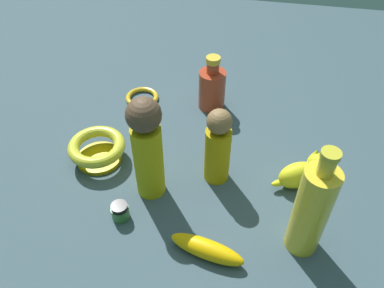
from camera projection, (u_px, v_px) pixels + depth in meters
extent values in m
plane|color=#384C56|center=(192.00, 163.00, 0.96)|extent=(2.00, 2.00, 0.00)
cylinder|color=#376D31|center=(120.00, 213.00, 0.83)|extent=(0.04, 0.04, 0.03)
cylinder|color=gold|center=(120.00, 209.00, 0.82)|extent=(0.03, 0.03, 0.00)
cylinder|color=black|center=(119.00, 207.00, 0.82)|extent=(0.04, 0.04, 0.01)
torus|color=gold|center=(142.00, 97.00, 1.15)|extent=(0.10, 0.10, 0.01)
cylinder|color=#BBAB10|center=(149.00, 161.00, 0.84)|extent=(0.08, 0.08, 0.19)
sphere|color=brown|center=(144.00, 115.00, 0.75)|extent=(0.07, 0.07, 0.07)
ellipsoid|color=yellow|center=(298.00, 175.00, 0.89)|extent=(0.11, 0.09, 0.07)
sphere|color=yellow|center=(317.00, 163.00, 0.87)|extent=(0.04, 0.04, 0.04)
cone|color=yellow|center=(316.00, 153.00, 0.87)|extent=(0.02, 0.02, 0.02)
cone|color=yellow|center=(322.00, 161.00, 0.85)|extent=(0.02, 0.02, 0.02)
ellipsoid|color=yellow|center=(280.00, 183.00, 0.89)|extent=(0.05, 0.03, 0.02)
cylinder|color=#AE3B22|center=(212.00, 90.00, 1.09)|extent=(0.08, 0.08, 0.11)
cylinder|color=#AE3B22|center=(213.00, 68.00, 1.04)|extent=(0.03, 0.03, 0.03)
cylinder|color=gold|center=(213.00, 60.00, 1.02)|extent=(0.04, 0.04, 0.02)
cylinder|color=#B4960B|center=(217.00, 155.00, 0.88)|extent=(0.07, 0.07, 0.14)
sphere|color=olive|center=(219.00, 122.00, 0.81)|extent=(0.06, 0.06, 0.06)
cylinder|color=#B89A07|center=(99.00, 158.00, 0.97)|extent=(0.11, 0.11, 0.01)
torus|color=gold|center=(97.00, 146.00, 0.94)|extent=(0.14, 0.14, 0.03)
ellipsoid|color=#EEB007|center=(207.00, 249.00, 0.76)|extent=(0.16, 0.07, 0.04)
cylinder|color=gold|center=(311.00, 212.00, 0.72)|extent=(0.07, 0.07, 0.21)
cylinder|color=gold|center=(327.00, 165.00, 0.64)|extent=(0.03, 0.03, 0.04)
cylinder|color=gold|center=(331.00, 155.00, 0.62)|extent=(0.03, 0.03, 0.01)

